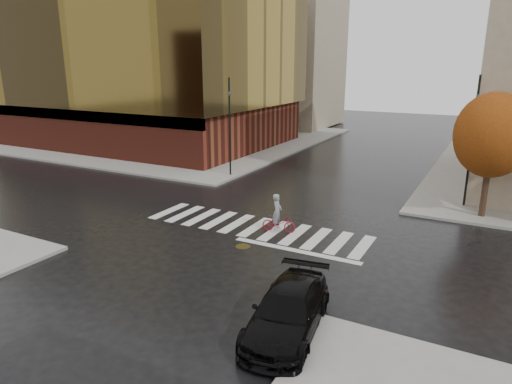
# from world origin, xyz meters

# --- Properties ---
(ground) EXTENTS (120.00, 120.00, 0.00)m
(ground) POSITION_xyz_m (0.00, 0.00, 0.00)
(ground) COLOR black
(ground) RESTS_ON ground
(sidewalk_nw) EXTENTS (30.00, 30.00, 0.15)m
(sidewalk_nw) POSITION_xyz_m (-21.00, 21.00, 0.07)
(sidewalk_nw) COLOR gray
(sidewalk_nw) RESTS_ON ground
(crosswalk) EXTENTS (12.00, 3.00, 0.01)m
(crosswalk) POSITION_xyz_m (0.00, 0.50, 0.01)
(crosswalk) COLOR silver
(crosswalk) RESTS_ON ground
(office_glass) EXTENTS (27.00, 19.00, 16.00)m
(office_glass) POSITION_xyz_m (-22.00, 17.99, 8.28)
(office_glass) COLOR maroon
(office_glass) RESTS_ON sidewalk_nw
(building_nw_far) EXTENTS (14.00, 12.00, 20.00)m
(building_nw_far) POSITION_xyz_m (-16.00, 37.00, 10.15)
(building_nw_far) COLOR gray
(building_nw_far) RESTS_ON sidewalk_nw
(tree_ne_a) EXTENTS (3.80, 3.80, 6.50)m
(tree_ne_a) POSITION_xyz_m (10.00, 7.40, 4.46)
(tree_ne_a) COLOR black
(tree_ne_a) RESTS_ON sidewalk_ne
(sedan) EXTENTS (2.68, 5.08, 1.40)m
(sedan) POSITION_xyz_m (5.28, -7.21, 0.70)
(sedan) COLOR black
(sedan) RESTS_ON ground
(cyclist) EXTENTS (1.76, 0.85, 1.91)m
(cyclist) POSITION_xyz_m (1.28, 0.48, 0.65)
(cyclist) COLOR maroon
(cyclist) RESTS_ON ground
(traffic_light_nw) EXTENTS (0.18, 0.15, 6.89)m
(traffic_light_nw) POSITION_xyz_m (-6.65, 9.00, 4.03)
(traffic_light_nw) COLOR black
(traffic_light_nw) RESTS_ON sidewalk_nw
(traffic_light_ne) EXTENTS (0.17, 0.20, 7.26)m
(traffic_light_ne) POSITION_xyz_m (9.00, 9.00, 4.28)
(traffic_light_ne) COLOR black
(traffic_light_ne) RESTS_ON sidewalk_ne
(fire_hydrant) EXTENTS (0.26, 0.26, 0.73)m
(fire_hydrant) POSITION_xyz_m (-10.00, 10.00, 0.55)
(fire_hydrant) COLOR #D3960C
(fire_hydrant) RESTS_ON sidewalk_nw
(manhole) EXTENTS (0.90, 0.90, 0.01)m
(manhole) POSITION_xyz_m (0.71, -2.00, 0.01)
(manhole) COLOR #4B401A
(manhole) RESTS_ON ground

